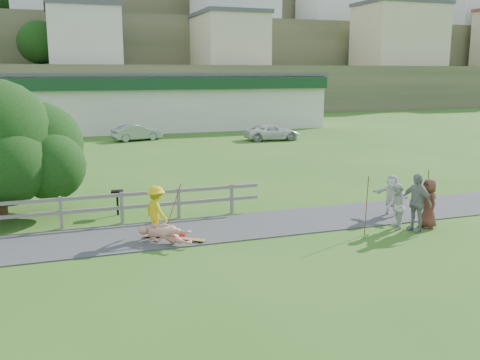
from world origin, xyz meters
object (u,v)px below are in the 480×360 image
at_px(spectator_a, 396,206).
at_px(spectator_d, 392,196).
at_px(skater_fallen, 165,234).
at_px(car_silver, 137,132).
at_px(spectator_c, 429,203).
at_px(spectator_b, 416,202).
at_px(car_white, 272,132).
at_px(skater_rider, 157,214).
at_px(bbq, 118,203).

distance_m(spectator_a, spectator_d, 1.59).
xyz_separation_m(skater_fallen, car_silver, (3.03, 25.65, 0.28)).
bearing_deg(car_silver, spectator_c, 178.20).
distance_m(spectator_b, spectator_c, 0.65).
distance_m(car_silver, car_white, 10.41).
height_order(spectator_c, spectator_d, spectator_c).
height_order(spectator_b, car_white, spectator_b).
height_order(skater_rider, spectator_b, spectator_b).
bearing_deg(bbq, spectator_b, -21.17).
distance_m(spectator_a, bbq, 9.83).
distance_m(skater_fallen, spectator_b, 8.21).
distance_m(skater_rider, skater_fallen, 0.81).
bearing_deg(skater_fallen, spectator_d, -39.69).
height_order(spectator_a, spectator_b, spectator_b).
height_order(spectator_b, spectator_d, spectator_b).
bearing_deg(bbq, car_white, 62.08).
relative_size(skater_rider, car_white, 0.37).
bearing_deg(car_white, bbq, 146.43).
bearing_deg(car_silver, skater_rider, 159.09).
distance_m(skater_rider, spectator_d, 8.49).
relative_size(car_silver, car_white, 0.87).
relative_size(skater_fallen, car_white, 0.42).
distance_m(skater_rider, spectator_a, 7.87).
distance_m(skater_rider, spectator_b, 8.42).
relative_size(spectator_d, bbq, 1.68).
relative_size(skater_rider, bbq, 1.73).
relative_size(skater_rider, spectator_b, 0.83).
height_order(skater_fallen, car_silver, car_silver).
bearing_deg(car_silver, spectator_a, 176.00).
bearing_deg(bbq, skater_rider, -66.79).
bearing_deg(spectator_c, spectator_b, -69.63).
height_order(spectator_d, car_white, spectator_d).
bearing_deg(spectator_b, car_silver, 173.78).
height_order(car_white, bbq, car_white).
xyz_separation_m(skater_rider, spectator_d, (8.49, -0.20, -0.02)).
relative_size(spectator_d, car_silver, 0.42).
bearing_deg(car_silver, spectator_d, 178.22).
distance_m(spectator_b, car_white, 24.26).
bearing_deg(spectator_a, spectator_b, 75.48).
xyz_separation_m(spectator_a, car_silver, (-4.57, 26.59, -0.16)).
xyz_separation_m(spectator_b, car_silver, (-5.05, 26.96, -0.35)).
xyz_separation_m(skater_fallen, spectator_b, (8.08, -1.31, 0.63)).
bearing_deg(skater_fallen, spectator_c, -50.30).
bearing_deg(spectator_b, skater_fallen, -116.06).
xyz_separation_m(skater_fallen, spectator_a, (7.60, -0.94, 0.44)).
relative_size(skater_fallen, spectator_c, 1.08).
distance_m(skater_fallen, spectator_a, 7.67).
xyz_separation_m(spectator_a, spectator_b, (0.48, -0.37, 0.19)).
bearing_deg(spectator_b, spectator_c, 87.11).
bearing_deg(spectator_c, skater_fallen, -91.15).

